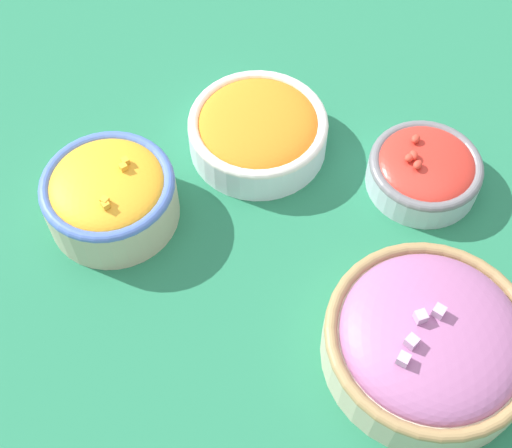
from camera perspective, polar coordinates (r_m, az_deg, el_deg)
The scene contains 5 objects.
ground_plane at distance 0.75m, azimuth 0.00°, elevation -1.24°, with size 3.00×3.00×0.00m, color #23704C.
bowl_squash at distance 0.75m, azimuth -11.63°, elevation 2.36°, with size 0.14×0.14×0.07m.
bowl_cherry_tomatoes at distance 0.79m, azimuth 13.35°, elevation 4.26°, with size 0.12×0.12×0.05m.
bowl_red_onion at distance 0.68m, azimuth 13.71°, elevation -9.00°, with size 0.19×0.19×0.08m.
bowl_carrots at distance 0.80m, azimuth 0.16°, elevation 7.58°, with size 0.16×0.16×0.05m.
Camera 1 is at (0.10, -0.38, 0.64)m, focal length 50.00 mm.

